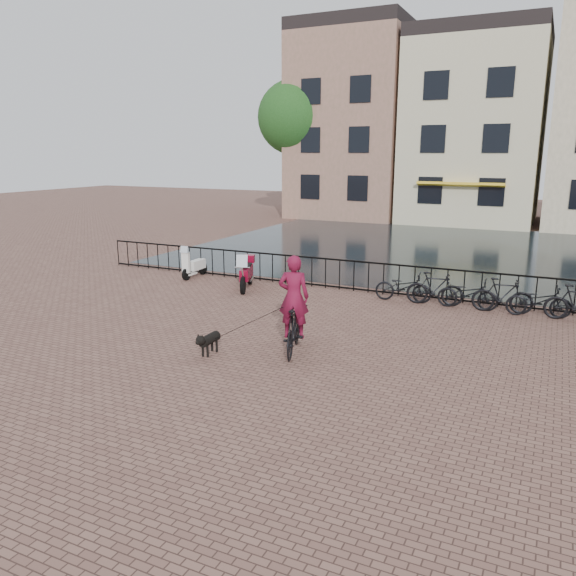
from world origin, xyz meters
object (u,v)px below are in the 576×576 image
at_px(motorcycle, 246,269).
at_px(cyclist, 294,310).
at_px(scooter, 194,260).
at_px(dog, 210,342).

bearing_deg(motorcycle, cyclist, -70.94).
height_order(cyclist, scooter, cyclist).
relative_size(cyclist, scooter, 1.93).
relative_size(dog, scooter, 0.62).
bearing_deg(scooter, motorcycle, -16.84).
bearing_deg(dog, motorcycle, 111.69).
distance_m(cyclist, motorcycle, 6.32).
bearing_deg(dog, scooter, 126.75).
relative_size(cyclist, motorcycle, 1.39).
bearing_deg(dog, cyclist, 28.35).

